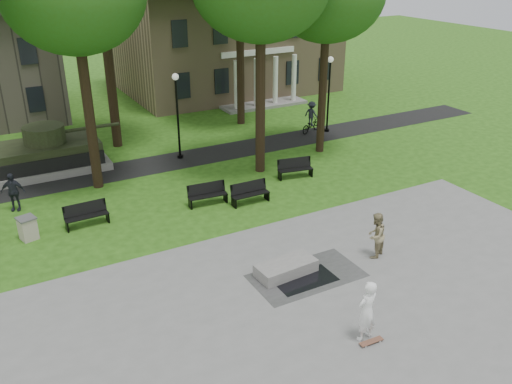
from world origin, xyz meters
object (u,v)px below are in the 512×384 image
trash_bin (28,228)px  cyclist (311,120)px  concrete_block (286,268)px  friend_watching (376,235)px  skateboarder (367,311)px  park_bench_0 (86,214)px

trash_bin → cyclist: bearing=18.9°
concrete_block → trash_bin: bearing=137.1°
friend_watching → cyclist: (6.47, 13.85, -0.10)m
concrete_block → skateboarder: 4.23m
skateboarder → friend_watching: (3.37, 3.58, -0.10)m
friend_watching → trash_bin: friend_watching is taller
park_bench_0 → trash_bin: size_ratio=1.89×
trash_bin → concrete_block: bearing=-42.9°
skateboarder → park_bench_0: size_ratio=1.10×
concrete_block → friend_watching: (3.56, -0.58, 0.67)m
concrete_block → trash_bin: 10.55m
friend_watching → park_bench_0: bearing=-66.5°
park_bench_0 → trash_bin: park_bench_0 is taller
friend_watching → trash_bin: (-11.29, 7.76, -0.43)m
cyclist → park_bench_0: bearing=90.6°
cyclist → park_bench_0: 16.56m
skateboarder → concrete_block: bearing=-95.5°
friend_watching → skateboarder: bearing=21.4°
skateboarder → trash_bin: size_ratio=2.08×
cyclist → trash_bin: cyclist is taller
friend_watching → park_bench_0: size_ratio=0.99×
concrete_block → cyclist: (10.03, 13.27, 0.57)m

